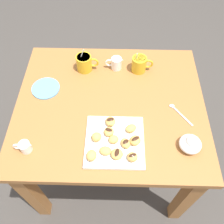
# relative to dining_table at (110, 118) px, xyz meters

# --- Properties ---
(ground_plane) EXTENTS (8.00, 8.00, 0.00)m
(ground_plane) POSITION_rel_dining_table_xyz_m (0.00, 0.00, -0.62)
(ground_plane) COLOR #423D38
(dining_table) EXTENTS (1.00, 0.86, 0.75)m
(dining_table) POSITION_rel_dining_table_xyz_m (0.00, 0.00, 0.00)
(dining_table) COLOR #A36633
(dining_table) RESTS_ON ground_plane
(pastry_plate_square) EXTENTS (0.27, 0.27, 0.02)m
(pastry_plate_square) POSITION_rel_dining_table_xyz_m (0.03, -0.23, 0.14)
(pastry_plate_square) COLOR white
(pastry_plate_square) RESTS_ON dining_table
(coffee_mug_mustard_left) EXTENTS (0.13, 0.09, 0.14)m
(coffee_mug_mustard_left) POSITION_rel_dining_table_xyz_m (-0.15, 0.25, 0.19)
(coffee_mug_mustard_left) COLOR gold
(coffee_mug_mustard_left) RESTS_ON dining_table
(coffee_mug_mustard_right) EXTENTS (0.12, 0.08, 0.14)m
(coffee_mug_mustard_right) POSITION_rel_dining_table_xyz_m (0.16, 0.25, 0.18)
(coffee_mug_mustard_right) COLOR gold
(coffee_mug_mustard_right) RESTS_ON dining_table
(cream_pitcher_white) EXTENTS (0.10, 0.06, 0.07)m
(cream_pitcher_white) POSITION_rel_dining_table_xyz_m (0.03, 0.26, 0.18)
(cream_pitcher_white) COLOR white
(cream_pitcher_white) RESTS_ON dining_table
(ice_cream_bowl) EXTENTS (0.10, 0.10, 0.08)m
(ice_cream_bowl) POSITION_rel_dining_table_xyz_m (0.38, -0.25, 0.17)
(ice_cream_bowl) COLOR white
(ice_cream_bowl) RESTS_ON dining_table
(chocolate_sauce_pitcher) EXTENTS (0.09, 0.05, 0.06)m
(chocolate_sauce_pitcher) POSITION_rel_dining_table_xyz_m (-0.38, -0.28, 0.17)
(chocolate_sauce_pitcher) COLOR white
(chocolate_sauce_pitcher) RESTS_ON dining_table
(saucer_sky_left) EXTENTS (0.15, 0.15, 0.01)m
(saucer_sky_left) POSITION_rel_dining_table_xyz_m (-0.36, 0.09, 0.14)
(saucer_sky_left) COLOR #66A8DB
(saucer_sky_left) RESTS_ON dining_table
(loose_spoon_near_saucer) EXTENTS (0.11, 0.13, 0.01)m
(loose_spoon_near_saucer) POSITION_rel_dining_table_xyz_m (0.35, -0.05, 0.14)
(loose_spoon_near_saucer) COLOR silver
(loose_spoon_near_saucer) RESTS_ON dining_table
(beignet_0) EXTENTS (0.06, 0.07, 0.03)m
(beignet_0) POSITION_rel_dining_table_xyz_m (0.01, -0.13, 0.17)
(beignet_0) COLOR #DBA351
(beignet_0) RESTS_ON pastry_plate_square
(chocolate_drizzle_0) EXTENTS (0.04, 0.03, 0.00)m
(chocolate_drizzle_0) POSITION_rel_dining_table_xyz_m (0.01, -0.13, 0.19)
(chocolate_drizzle_0) COLOR #381E11
(chocolate_drizzle_0) RESTS_ON beignet_0
(beignet_1) EXTENTS (0.06, 0.05, 0.03)m
(beignet_1) POSITION_rel_dining_table_xyz_m (-0.01, -0.29, 0.17)
(beignet_1) COLOR #DBA351
(beignet_1) RESTS_ON pastry_plate_square
(beignet_2) EXTENTS (0.07, 0.06, 0.03)m
(beignet_2) POSITION_rel_dining_table_xyz_m (0.10, -0.17, 0.17)
(beignet_2) COLOR #DBA351
(beignet_2) RESTS_ON pastry_plate_square
(beignet_3) EXTENTS (0.07, 0.07, 0.04)m
(beignet_3) POSITION_rel_dining_table_xyz_m (-0.06, -0.22, 0.17)
(beignet_3) COLOR #DBA351
(beignet_3) RESTS_ON pastry_plate_square
(beignet_4) EXTENTS (0.06, 0.06, 0.04)m
(beignet_4) POSITION_rel_dining_table_xyz_m (-0.07, -0.32, 0.17)
(beignet_4) COLOR #DBA351
(beignet_4) RESTS_ON pastry_plate_square
(beignet_5) EXTENTS (0.06, 0.07, 0.03)m
(beignet_5) POSITION_rel_dining_table_xyz_m (0.08, -0.25, 0.17)
(beignet_5) COLOR #DBA351
(beignet_5) RESTS_ON pastry_plate_square
(chocolate_drizzle_5) EXTENTS (0.03, 0.03, 0.00)m
(chocolate_drizzle_5) POSITION_rel_dining_table_xyz_m (0.08, -0.25, 0.18)
(chocolate_drizzle_5) COLOR #381E11
(chocolate_drizzle_5) RESTS_ON beignet_5
(beignet_6) EXTENTS (0.05, 0.05, 0.03)m
(beignet_6) POSITION_rel_dining_table_xyz_m (0.00, -0.19, 0.17)
(beignet_6) COLOR #DBA351
(beignet_6) RESTS_ON pastry_plate_square
(chocolate_drizzle_6) EXTENTS (0.04, 0.03, 0.00)m
(chocolate_drizzle_6) POSITION_rel_dining_table_xyz_m (0.00, -0.19, 0.18)
(chocolate_drizzle_6) COLOR #381E11
(chocolate_drizzle_6) RESTS_ON beignet_6
(beignet_7) EXTENTS (0.08, 0.08, 0.03)m
(beignet_7) POSITION_rel_dining_table_xyz_m (0.04, -0.31, 0.17)
(beignet_7) COLOR #DBA351
(beignet_7) RESTS_ON pastry_plate_square
(chocolate_drizzle_7) EXTENTS (0.03, 0.04, 0.00)m
(chocolate_drizzle_7) POSITION_rel_dining_table_xyz_m (0.04, -0.31, 0.18)
(chocolate_drizzle_7) COLOR #381E11
(chocolate_drizzle_7) RESTS_ON beignet_7
(beignet_8) EXTENTS (0.06, 0.05, 0.03)m
(beignet_8) POSITION_rel_dining_table_xyz_m (0.11, -0.32, 0.17)
(beignet_8) COLOR #DBA351
(beignet_8) RESTS_ON pastry_plate_square
(chocolate_drizzle_8) EXTENTS (0.04, 0.03, 0.00)m
(chocolate_drizzle_8) POSITION_rel_dining_table_xyz_m (0.11, -0.32, 0.19)
(chocolate_drizzle_8) COLOR #381E11
(chocolate_drizzle_8) RESTS_ON beignet_8
(beignet_9) EXTENTS (0.07, 0.07, 0.03)m
(beignet_9) POSITION_rel_dining_table_xyz_m (0.12, -0.24, 0.17)
(beignet_9) COLOR #DBA351
(beignet_9) RESTS_ON pastry_plate_square
(chocolate_drizzle_9) EXTENTS (0.04, 0.03, 0.00)m
(chocolate_drizzle_9) POSITION_rel_dining_table_xyz_m (0.12, -0.24, 0.19)
(chocolate_drizzle_9) COLOR #381E11
(chocolate_drizzle_9) RESTS_ON beignet_9
(beignet_10) EXTENTS (0.06, 0.06, 0.03)m
(beignet_10) POSITION_rel_dining_table_xyz_m (0.02, -0.23, 0.17)
(beignet_10) COLOR #DBA351
(beignet_10) RESTS_ON pastry_plate_square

